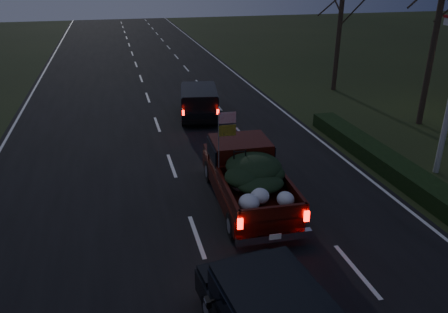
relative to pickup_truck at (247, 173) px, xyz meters
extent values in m
plane|color=black|center=(-1.97, -1.60, -1.03)|extent=(120.00, 120.00, 0.00)
cube|color=black|center=(-1.97, -1.60, -1.02)|extent=(14.00, 120.00, 0.02)
cube|color=black|center=(5.83, 1.40, -0.73)|extent=(1.00, 10.00, 0.60)
cylinder|color=black|center=(10.53, 5.40, 3.22)|extent=(0.28, 0.28, 8.50)
cylinder|color=black|center=(9.53, 12.40, 2.47)|extent=(0.28, 0.28, 7.00)
cube|color=#3D0E08|center=(0.00, 0.02, -0.43)|extent=(2.23, 5.14, 0.56)
cube|color=#3D0E08|center=(0.04, 0.93, 0.33)|extent=(1.94, 1.69, 0.91)
cube|color=black|center=(0.04, 0.93, 0.43)|extent=(2.03, 1.60, 0.56)
cube|color=#3D0E08|center=(-0.05, -1.29, -0.12)|extent=(1.98, 2.91, 0.06)
ellipsoid|color=black|center=(0.02, -0.79, 0.33)|extent=(1.69, 1.88, 0.61)
cylinder|color=gray|center=(-0.91, 0.06, 1.04)|extent=(0.03, 0.03, 2.02)
cube|color=red|center=(-0.64, 0.05, 1.88)|extent=(0.53, 0.04, 0.34)
cube|color=gold|center=(-0.64, 0.05, 1.48)|extent=(0.53, 0.04, 0.34)
cube|color=black|center=(0.29, 9.17, -0.48)|extent=(2.45, 4.51, 0.53)
cube|color=black|center=(0.25, 8.95, 0.13)|extent=(2.16, 3.35, 0.71)
cube|color=black|center=(0.25, 8.95, 0.20)|extent=(2.23, 3.28, 0.43)
cube|color=black|center=(-2.48, -5.45, 0.06)|extent=(0.12, 0.21, 0.15)
camera|label=1|loc=(-3.82, -11.93, 5.96)|focal=35.00mm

